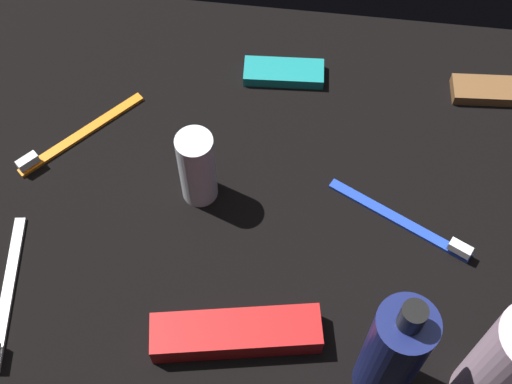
{
  "coord_description": "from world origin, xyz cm",
  "views": [
    {
      "loc": [
        -5.13,
        40.48,
        71.83
      ],
      "look_at": [
        0.0,
        0.0,
        3.0
      ],
      "focal_mm": 49.36,
      "sensor_mm": 36.0,
      "label": 1
    }
  ],
  "objects_px": {
    "deodorant_stick": "(197,168)",
    "toothbrush_blue": "(408,224)",
    "lotion_bottle": "(393,353)",
    "toothbrush_white": "(5,299)",
    "bodywash_bottle": "(508,367)",
    "toothpaste_box_red": "(233,333)",
    "snack_bar_teal": "(284,73)",
    "snack_bar_brown": "(493,91)",
    "toothbrush_orange": "(74,137)"
  },
  "relations": [
    {
      "from": "toothpaste_box_red",
      "to": "snack_bar_brown",
      "type": "height_order",
      "value": "toothpaste_box_red"
    },
    {
      "from": "toothbrush_orange",
      "to": "toothpaste_box_red",
      "type": "height_order",
      "value": "toothpaste_box_red"
    },
    {
      "from": "snack_bar_brown",
      "to": "toothbrush_white",
      "type": "bearing_deg",
      "value": 29.41
    },
    {
      "from": "snack_bar_teal",
      "to": "toothbrush_blue",
      "type": "bearing_deg",
      "value": 124.91
    },
    {
      "from": "toothbrush_white",
      "to": "toothpaste_box_red",
      "type": "bearing_deg",
      "value": 177.74
    },
    {
      "from": "toothbrush_blue",
      "to": "toothpaste_box_red",
      "type": "distance_m",
      "value": 0.24
    },
    {
      "from": "lotion_bottle",
      "to": "snack_bar_brown",
      "type": "height_order",
      "value": "lotion_bottle"
    },
    {
      "from": "lotion_bottle",
      "to": "toothbrush_white",
      "type": "height_order",
      "value": "lotion_bottle"
    },
    {
      "from": "toothbrush_blue",
      "to": "toothbrush_orange",
      "type": "bearing_deg",
      "value": -9.77
    },
    {
      "from": "toothbrush_orange",
      "to": "lotion_bottle",
      "type": "bearing_deg",
      "value": 146.8
    },
    {
      "from": "toothbrush_white",
      "to": "snack_bar_brown",
      "type": "xyz_separation_m",
      "value": [
        -0.54,
        -0.36,
        0.0
      ]
    },
    {
      "from": "toothbrush_orange",
      "to": "snack_bar_brown",
      "type": "distance_m",
      "value": 0.53
    },
    {
      "from": "toothbrush_orange",
      "to": "snack_bar_teal",
      "type": "height_order",
      "value": "toothbrush_orange"
    },
    {
      "from": "snack_bar_brown",
      "to": "snack_bar_teal",
      "type": "bearing_deg",
      "value": -3.38
    },
    {
      "from": "lotion_bottle",
      "to": "snack_bar_teal",
      "type": "height_order",
      "value": "lotion_bottle"
    },
    {
      "from": "lotion_bottle",
      "to": "deodorant_stick",
      "type": "height_order",
      "value": "lotion_bottle"
    },
    {
      "from": "snack_bar_teal",
      "to": "snack_bar_brown",
      "type": "distance_m",
      "value": 0.27
    },
    {
      "from": "deodorant_stick",
      "to": "toothbrush_blue",
      "type": "distance_m",
      "value": 0.25
    },
    {
      "from": "toothbrush_white",
      "to": "toothpaste_box_red",
      "type": "height_order",
      "value": "toothpaste_box_red"
    },
    {
      "from": "lotion_bottle",
      "to": "toothbrush_orange",
      "type": "height_order",
      "value": "lotion_bottle"
    },
    {
      "from": "toothbrush_white",
      "to": "snack_bar_brown",
      "type": "height_order",
      "value": "toothbrush_white"
    },
    {
      "from": "toothbrush_white",
      "to": "snack_bar_teal",
      "type": "relative_size",
      "value": 1.73
    },
    {
      "from": "toothpaste_box_red",
      "to": "snack_bar_teal",
      "type": "height_order",
      "value": "toothpaste_box_red"
    },
    {
      "from": "bodywash_bottle",
      "to": "toothpaste_box_red",
      "type": "height_order",
      "value": "bodywash_bottle"
    },
    {
      "from": "toothbrush_white",
      "to": "bodywash_bottle",
      "type": "bearing_deg",
      "value": 176.1
    },
    {
      "from": "toothbrush_blue",
      "to": "snack_bar_teal",
      "type": "xyz_separation_m",
      "value": [
        0.16,
        -0.2,
        0.0
      ]
    },
    {
      "from": "snack_bar_teal",
      "to": "toothbrush_white",
      "type": "bearing_deg",
      "value": 49.08
    },
    {
      "from": "bodywash_bottle",
      "to": "deodorant_stick",
      "type": "xyz_separation_m",
      "value": [
        0.32,
        -0.2,
        -0.03
      ]
    },
    {
      "from": "snack_bar_brown",
      "to": "toothbrush_orange",
      "type": "bearing_deg",
      "value": 10.73
    },
    {
      "from": "toothpaste_box_red",
      "to": "bodywash_bottle",
      "type": "bearing_deg",
      "value": 163.68
    },
    {
      "from": "toothbrush_blue",
      "to": "toothbrush_orange",
      "type": "relative_size",
      "value": 1.17
    },
    {
      "from": "toothpaste_box_red",
      "to": "snack_bar_brown",
      "type": "relative_size",
      "value": 1.69
    },
    {
      "from": "snack_bar_teal",
      "to": "snack_bar_brown",
      "type": "bearing_deg",
      "value": 176.91
    },
    {
      "from": "lotion_bottle",
      "to": "toothpaste_box_red",
      "type": "relative_size",
      "value": 1.1
    },
    {
      "from": "lotion_bottle",
      "to": "toothbrush_white",
      "type": "xyz_separation_m",
      "value": [
        0.4,
        -0.03,
        -0.08
      ]
    },
    {
      "from": "lotion_bottle",
      "to": "toothbrush_orange",
      "type": "xyz_separation_m",
      "value": [
        0.39,
        -0.25,
        -0.08
      ]
    },
    {
      "from": "toothbrush_orange",
      "to": "snack_bar_brown",
      "type": "bearing_deg",
      "value": -165.06
    },
    {
      "from": "lotion_bottle",
      "to": "toothbrush_blue",
      "type": "bearing_deg",
      "value": -97.87
    },
    {
      "from": "toothbrush_orange",
      "to": "snack_bar_brown",
      "type": "xyz_separation_m",
      "value": [
        -0.52,
        -0.14,
        0.0
      ]
    },
    {
      "from": "toothbrush_blue",
      "to": "toothbrush_white",
      "type": "bearing_deg",
      "value": 18.93
    },
    {
      "from": "toothbrush_white",
      "to": "snack_bar_brown",
      "type": "distance_m",
      "value": 0.64
    },
    {
      "from": "toothbrush_white",
      "to": "toothbrush_orange",
      "type": "bearing_deg",
      "value": -94.95
    },
    {
      "from": "bodywash_bottle",
      "to": "toothbrush_white",
      "type": "bearing_deg",
      "value": -3.9
    },
    {
      "from": "toothbrush_white",
      "to": "toothbrush_orange",
      "type": "distance_m",
      "value": 0.22
    },
    {
      "from": "deodorant_stick",
      "to": "toothpaste_box_red",
      "type": "distance_m",
      "value": 0.19
    },
    {
      "from": "bodywash_bottle",
      "to": "snack_bar_brown",
      "type": "xyz_separation_m",
      "value": [
        -0.03,
        -0.39,
        -0.08
      ]
    },
    {
      "from": "toothbrush_white",
      "to": "snack_bar_teal",
      "type": "distance_m",
      "value": 0.44
    },
    {
      "from": "snack_bar_teal",
      "to": "lotion_bottle",
      "type": "bearing_deg",
      "value": 105.94
    },
    {
      "from": "bodywash_bottle",
      "to": "toothpaste_box_red",
      "type": "distance_m",
      "value": 0.27
    },
    {
      "from": "lotion_bottle",
      "to": "snack_bar_brown",
      "type": "relative_size",
      "value": 1.86
    }
  ]
}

